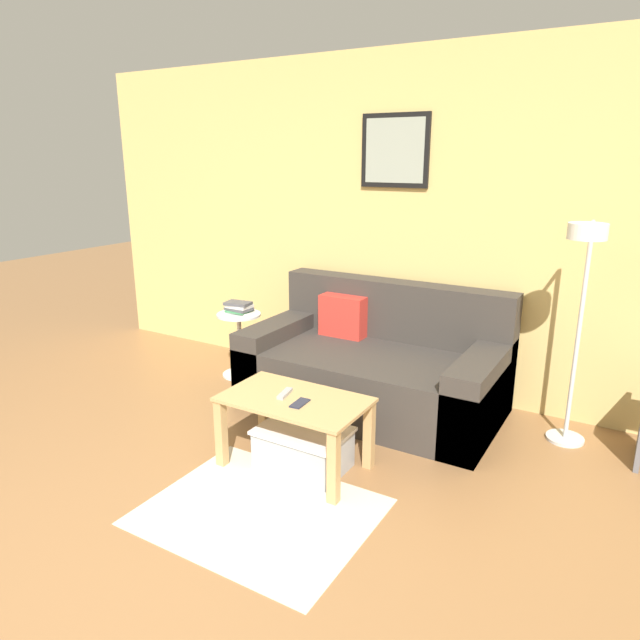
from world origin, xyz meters
The scene contains 11 objects.
ground_plane centered at (0.00, 0.00, 0.00)m, with size 16.00×16.00×0.00m, color olive.
wall_back centered at (0.00, 2.98, 1.28)m, with size 5.60×0.09×2.55m.
area_rug centered at (0.28, 0.96, 0.00)m, with size 1.16×0.94×0.01m, color beige.
couch centered at (0.22, 2.47, 0.30)m, with size 1.82×0.98×0.88m.
coffee_table centered at (0.19, 1.45, 0.35)m, with size 0.84×0.50×0.44m.
storage_bin centered at (0.24, 1.46, 0.13)m, with size 0.53×0.38×0.25m.
floor_lamp centered at (1.54, 2.47, 1.04)m, with size 0.24×0.47×1.44m.
side_table centered at (-1.02, 2.45, 0.33)m, with size 0.36×0.36×0.54m.
book_stack centered at (-1.02, 2.47, 0.59)m, with size 0.25×0.17×0.09m.
remote_control centered at (0.12, 1.45, 0.45)m, with size 0.04×0.15×0.02m, color #99999E.
cell_phone centered at (0.26, 1.39, 0.44)m, with size 0.07×0.14×0.01m, color #1E2338.
Camera 1 is at (1.88, -1.10, 1.80)m, focal length 32.00 mm.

